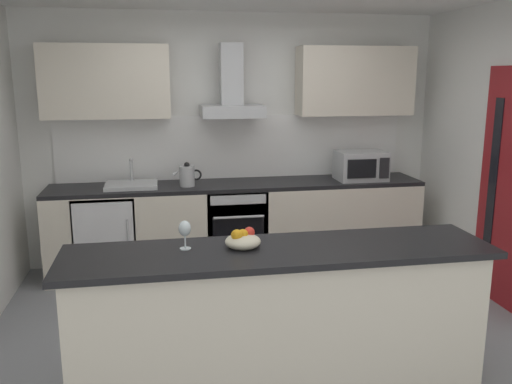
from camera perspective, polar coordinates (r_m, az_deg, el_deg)
The scene contains 15 objects.
ground at distance 4.29m, azimuth 1.41°, elevation -15.22°, with size 5.29×4.77×0.02m, color gray.
wall_back at distance 5.77m, azimuth -2.46°, elevation 5.59°, with size 5.29×0.12×2.60m, color white.
backsplash_tile at distance 5.70m, azimuth -2.35°, elevation 4.80°, with size 3.64×0.02×0.66m, color white.
counter_back at distance 5.56m, azimuth -1.84°, elevation -3.60°, with size 3.77×0.60×0.90m.
counter_island at distance 3.47m, azimuth 2.51°, elevation -13.32°, with size 2.63×0.64×0.94m.
upper_cabinets at distance 5.50m, azimuth -2.18°, elevation 11.63°, with size 3.72×0.32×0.70m.
side_door at distance 5.01m, azimuth 25.47°, elevation 0.19°, with size 0.08×0.85×2.05m.
oven at distance 5.53m, azimuth -2.30°, elevation -3.59°, with size 0.60×0.62×0.80m.
refrigerator at distance 5.51m, azimuth -15.50°, elevation -4.47°, with size 0.58×0.60×0.85m.
microwave at distance 5.71m, azimuth 11.04°, elevation 2.76°, with size 0.50×0.38×0.30m.
sink at distance 5.39m, azimuth -13.06°, elevation 0.79°, with size 0.50×0.40×0.26m.
kettle at distance 5.33m, azimuth -7.30°, elevation 1.73°, with size 0.29×0.15×0.24m.
range_hood at distance 5.45m, azimuth -2.61°, elevation 10.33°, with size 0.62×0.45×0.72m.
wine_glass at distance 3.27m, azimuth -7.55°, elevation -3.96°, with size 0.08×0.08×0.18m.
fruit_bowl at distance 3.31m, azimuth -1.40°, elevation -5.12°, with size 0.22×0.22×0.13m.
Camera 1 is at (-0.78, -3.73, 1.98)m, focal length 37.76 mm.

